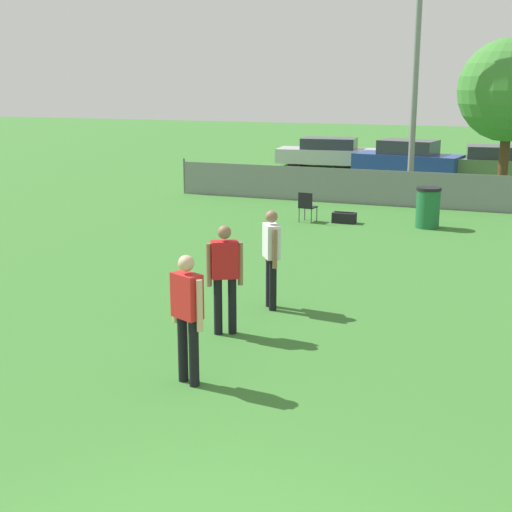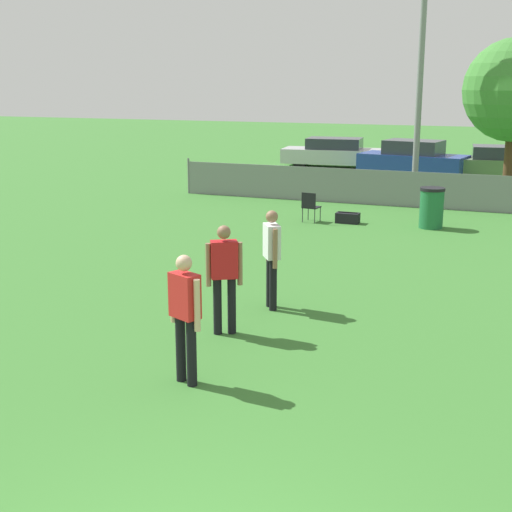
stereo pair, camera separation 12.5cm
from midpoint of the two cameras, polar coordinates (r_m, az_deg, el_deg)
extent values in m
cube|color=gray|center=(22.26, 15.57, 4.97)|extent=(18.19, 0.03, 1.10)
cylinder|color=slate|center=(24.81, -5.91, 6.39)|extent=(0.07, 0.07, 1.21)
cylinder|color=gray|center=(23.83, 12.46, 13.45)|extent=(0.20, 0.20, 7.52)
cylinder|color=#4C331E|center=(24.94, 19.05, 6.98)|extent=(0.32, 0.32, 2.27)
sphere|color=#3D7F33|center=(24.80, 19.48, 12.41)|extent=(3.29, 3.29, 3.29)
cylinder|color=black|center=(10.90, -3.39, -4.04)|extent=(0.13, 0.13, 0.89)
cylinder|color=black|center=(10.92, -2.24, -3.99)|extent=(0.13, 0.13, 0.89)
cube|color=red|center=(10.71, -2.86, -0.29)|extent=(0.45, 0.39, 0.57)
sphere|color=#8C664C|center=(10.61, -2.89, 1.91)|extent=(0.21, 0.21, 0.21)
cylinder|color=#8C664C|center=(10.70, -4.12, -0.73)|extent=(0.08, 0.08, 0.66)
cylinder|color=#8C664C|center=(10.75, -1.59, -0.62)|extent=(0.08, 0.08, 0.66)
cylinder|color=black|center=(9.27, -6.26, -7.36)|extent=(0.13, 0.13, 0.89)
cylinder|color=black|center=(9.11, -5.39, -7.73)|extent=(0.13, 0.13, 0.89)
cube|color=red|center=(8.95, -5.94, -3.18)|extent=(0.45, 0.36, 0.57)
sphere|color=#D8AD8C|center=(8.84, -6.01, -0.58)|extent=(0.21, 0.21, 0.21)
cylinder|color=#D8AD8C|center=(9.16, -6.88, -3.32)|extent=(0.08, 0.08, 0.66)
cylinder|color=#D8AD8C|center=(8.80, -4.95, -3.98)|extent=(0.08, 0.08, 0.66)
cylinder|color=black|center=(12.21, 0.80, -2.05)|extent=(0.13, 0.13, 0.89)
cylinder|color=black|center=(12.00, 1.05, -2.33)|extent=(0.13, 0.13, 0.89)
cube|color=silver|center=(11.92, 0.94, 1.19)|extent=(0.41, 0.45, 0.57)
sphere|color=#8C664C|center=(11.84, 0.95, 3.17)|extent=(0.21, 0.21, 0.21)
cylinder|color=#8C664C|center=(12.17, 0.67, 1.09)|extent=(0.08, 0.08, 0.66)
cylinder|color=#8C664C|center=(11.71, 1.22, 0.59)|extent=(0.08, 0.08, 0.66)
cylinder|color=#333338|center=(19.82, 4.71, 3.36)|extent=(0.02, 0.02, 0.39)
cylinder|color=#333338|center=(19.97, 3.74, 3.45)|extent=(0.02, 0.02, 0.39)
cylinder|color=#333338|center=(19.49, 4.26, 3.19)|extent=(0.02, 0.02, 0.39)
cylinder|color=#333338|center=(19.65, 3.28, 3.29)|extent=(0.02, 0.02, 0.39)
cube|color=black|center=(19.70, 4.01, 3.93)|extent=(0.47, 0.47, 0.03)
cube|color=black|center=(19.48, 3.77, 4.47)|extent=(0.42, 0.08, 0.41)
cylinder|color=#1E6638|center=(19.36, 13.41, 3.67)|extent=(0.62, 0.62, 0.99)
cylinder|color=black|center=(19.28, 13.49, 5.24)|extent=(0.65, 0.65, 0.08)
cube|color=black|center=(19.67, 6.89, 3.06)|extent=(0.63, 0.35, 0.28)
cube|color=black|center=(19.64, 6.90, 3.50)|extent=(0.53, 0.04, 0.02)
cylinder|color=black|center=(32.97, 8.39, 7.64)|extent=(0.65, 0.24, 0.63)
cylinder|color=black|center=(31.48, 8.06, 7.37)|extent=(0.65, 0.24, 0.63)
cylinder|color=black|center=(33.42, 3.52, 7.85)|extent=(0.65, 0.24, 0.63)
cylinder|color=black|center=(31.95, 2.97, 7.58)|extent=(0.65, 0.24, 0.63)
cube|color=#B7B7BC|center=(32.40, 5.73, 7.98)|extent=(4.72, 2.19, 0.64)
cube|color=#2D333D|center=(32.35, 5.76, 8.96)|extent=(2.52, 1.76, 0.48)
cylinder|color=black|center=(30.04, 14.71, 6.73)|extent=(0.63, 0.27, 0.61)
cylinder|color=black|center=(28.60, 13.89, 6.44)|extent=(0.63, 0.27, 0.61)
cylinder|color=black|center=(30.83, 10.02, 7.14)|extent=(0.63, 0.27, 0.61)
cylinder|color=black|center=(29.43, 9.00, 6.87)|extent=(0.63, 0.27, 0.61)
cube|color=navy|center=(29.67, 11.91, 7.27)|extent=(4.42, 2.36, 0.75)
cube|color=#2D333D|center=(29.61, 11.97, 8.52)|extent=(2.40, 1.84, 0.56)
cylinder|color=black|center=(30.48, 15.87, 6.75)|extent=(0.62, 0.25, 0.61)
cylinder|color=black|center=(28.97, 15.92, 6.40)|extent=(0.62, 0.25, 0.61)
cube|color=#59724C|center=(29.76, 18.47, 6.81)|extent=(4.41, 2.21, 0.65)
cube|color=#2D333D|center=(29.71, 18.55, 7.89)|extent=(2.37, 1.78, 0.48)
camera|label=1|loc=(0.06, -90.31, -0.08)|focal=50.00mm
camera|label=2|loc=(0.06, 89.69, 0.08)|focal=50.00mm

